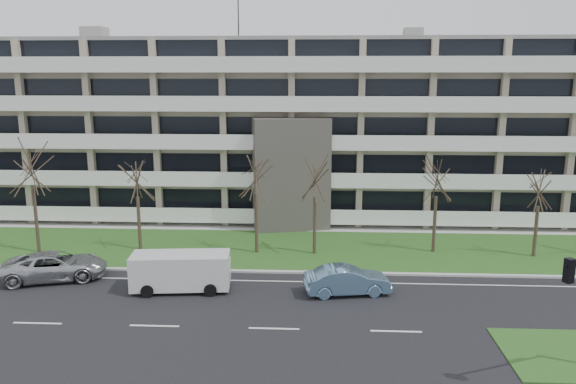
{
  "coord_description": "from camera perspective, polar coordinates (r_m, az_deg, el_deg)",
  "views": [
    {
      "loc": [
        2.01,
        -25.7,
        12.3
      ],
      "look_at": [
        0.18,
        10.0,
        4.83
      ],
      "focal_mm": 35.0,
      "sensor_mm": 36.0,
      "label": 1
    }
  ],
  "objects": [
    {
      "name": "tree_1",
      "position": [
        42.18,
        -24.67,
        2.75
      ],
      "size": [
        4.15,
        4.15,
        8.29
      ],
      "color": "#382B21",
      "rests_on": "ground"
    },
    {
      "name": "sidewalk",
      "position": [
        45.91,
        0.32,
        -3.68
      ],
      "size": [
        90.0,
        2.0,
        0.08
      ],
      "primitive_type": "cube",
      "color": "#B2B2AD",
      "rests_on": "ground"
    },
    {
      "name": "tree_4",
      "position": [
        38.21,
        2.77,
        1.85
      ],
      "size": [
        3.67,
        3.67,
        7.33
      ],
      "color": "#382B21",
      "rests_on": "ground"
    },
    {
      "name": "curb",
      "position": [
        35.91,
        -0.46,
        -8.12
      ],
      "size": [
        90.0,
        0.35,
        0.12
      ],
      "primitive_type": "cube",
      "color": "#B2B2AD",
      "rests_on": "ground"
    },
    {
      "name": "tree_6",
      "position": [
        41.32,
        24.22,
        0.54
      ],
      "size": [
        3.2,
        3.2,
        6.4
      ],
      "color": "#382B21",
      "rests_on": "ground"
    },
    {
      "name": "silver_pickup",
      "position": [
        37.44,
        -22.59,
        -6.95
      ],
      "size": [
        6.61,
        4.38,
        1.69
      ],
      "primitive_type": "imported",
      "rotation": [
        0.0,
        0.0,
        1.85
      ],
      "color": "#B0B2B7",
      "rests_on": "ground"
    },
    {
      "name": "apartment_building",
      "position": [
        51.27,
        0.67,
        6.57
      ],
      "size": [
        60.5,
        15.1,
        18.75
      ],
      "color": "tan",
      "rests_on": "ground"
    },
    {
      "name": "blue_sedan",
      "position": [
        32.59,
        6.04,
        -8.92
      ],
      "size": [
        5.1,
        2.53,
        1.61
      ],
      "primitive_type": "imported",
      "rotation": [
        0.0,
        0.0,
        1.75
      ],
      "color": "#6B95BA",
      "rests_on": "ground"
    },
    {
      "name": "tree_3",
      "position": [
        38.44,
        -3.29,
        2.31
      ],
      "size": [
        3.84,
        3.84,
        7.68
      ],
      "color": "#382B21",
      "rests_on": "ground"
    },
    {
      "name": "grass_verge",
      "position": [
        40.65,
        -0.04,
        -5.76
      ],
      "size": [
        90.0,
        10.0,
        0.06
      ],
      "primitive_type": "cube",
      "color": "#26501A",
      "rests_on": "ground"
    },
    {
      "name": "tree_5",
      "position": [
        39.95,
        14.93,
        1.78
      ],
      "size": [
        3.61,
        3.61,
        7.23
      ],
      "color": "#382B21",
      "rests_on": "ground"
    },
    {
      "name": "tree_2",
      "position": [
        40.59,
        -15.15,
        1.59
      ],
      "size": [
        3.47,
        3.47,
        6.94
      ],
      "color": "#382B21",
      "rests_on": "ground"
    },
    {
      "name": "ground",
      "position": [
        28.56,
        -1.43,
        -13.71
      ],
      "size": [
        160.0,
        160.0,
        0.0
      ],
      "primitive_type": "plane",
      "color": "black",
      "rests_on": "ground"
    },
    {
      "name": "white_van",
      "position": [
        33.36,
        -10.71,
        -7.64
      ],
      "size": [
        5.82,
        2.75,
        2.19
      ],
      "rotation": [
        0.0,
        0.0,
        0.1
      ],
      "color": "silver",
      "rests_on": "ground"
    },
    {
      "name": "lane_edge_line",
      "position": [
        34.52,
        -0.61,
        -9.05
      ],
      "size": [
        90.0,
        0.12,
        0.01
      ],
      "primitive_type": "cube",
      "color": "white",
      "rests_on": "ground"
    }
  ]
}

